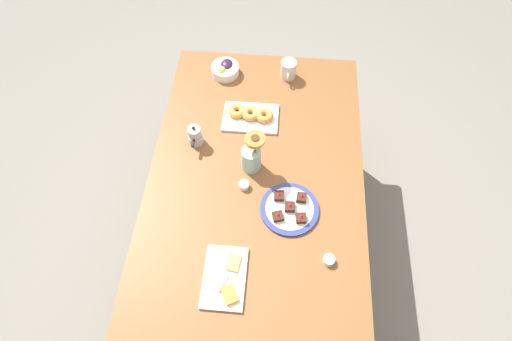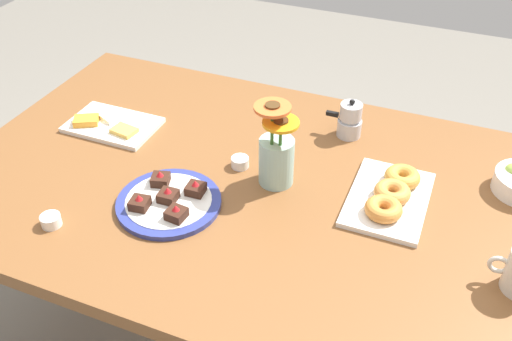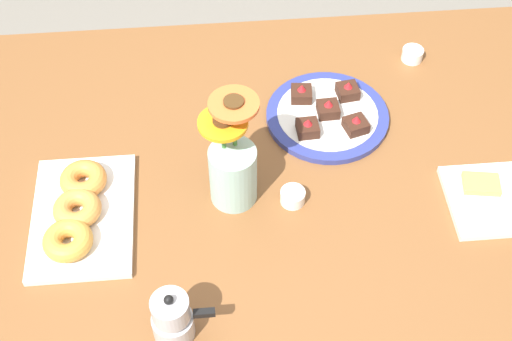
{
  "view_description": "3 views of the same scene",
  "coord_description": "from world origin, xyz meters",
  "views": [
    {
      "loc": [
        0.95,
        0.08,
        2.33
      ],
      "look_at": [
        0.0,
        0.0,
        0.78
      ],
      "focal_mm": 28.0,
      "sensor_mm": 36.0,
      "label": 1
    },
    {
      "loc": [
        -0.44,
        1.07,
        1.66
      ],
      "look_at": [
        0.0,
        0.0,
        0.78
      ],
      "focal_mm": 40.0,
      "sensor_mm": 36.0,
      "label": 2
    },
    {
      "loc": [
        -0.08,
        -0.87,
        1.84
      ],
      "look_at": [
        0.0,
        0.0,
        0.78
      ],
      "focal_mm": 50.0,
      "sensor_mm": 36.0,
      "label": 3
    }
  ],
  "objects": [
    {
      "name": "cheese_platter",
      "position": [
        0.5,
        -0.08,
        0.75
      ],
      "size": [
        0.26,
        0.17,
        0.03
      ],
      "color": "white",
      "rests_on": "dining_table"
    },
    {
      "name": "coffee_mug",
      "position": [
        -0.65,
        0.12,
        0.79
      ],
      "size": [
        0.12,
        0.08,
        0.1
      ],
      "color": "beige",
      "rests_on": "dining_table"
    },
    {
      "name": "dessert_plate",
      "position": [
        0.17,
        0.16,
        0.75
      ],
      "size": [
        0.26,
        0.26,
        0.05
      ],
      "color": "navy",
      "rests_on": "dining_table"
    },
    {
      "name": "jam_cup_berry",
      "position": [
        0.39,
        0.33,
        0.76
      ],
      "size": [
        0.05,
        0.05,
        0.03
      ],
      "color": "white",
      "rests_on": "dining_table"
    },
    {
      "name": "ground_plane",
      "position": [
        0.0,
        0.0,
        0.0
      ],
      "size": [
        6.0,
        6.0,
        0.0
      ],
      "primitive_type": "plane",
      "color": "slate"
    },
    {
      "name": "croissant_platter",
      "position": [
        -0.34,
        -0.06,
        0.76
      ],
      "size": [
        0.19,
        0.28,
        0.05
      ],
      "color": "white",
      "rests_on": "dining_table"
    },
    {
      "name": "moka_pot",
      "position": [
        -0.16,
        -0.31,
        0.79
      ],
      "size": [
        0.11,
        0.07,
        0.12
      ],
      "color": "#B7B7BC",
      "rests_on": "dining_table"
    },
    {
      "name": "grape_bowl",
      "position": [
        -0.64,
        -0.22,
        0.77
      ],
      "size": [
        0.15,
        0.15,
        0.07
      ],
      "color": "white",
      "rests_on": "dining_table"
    },
    {
      "name": "flower_vase",
      "position": [
        -0.05,
        -0.02,
        0.82
      ],
      "size": [
        0.11,
        0.11,
        0.24
      ],
      "color": "#99C1B7",
      "rests_on": "dining_table"
    },
    {
      "name": "dining_table",
      "position": [
        0.0,
        0.0,
        0.65
      ],
      "size": [
        1.6,
        1.0,
        0.74
      ],
      "color": "brown",
      "rests_on": "ground_plane"
    },
    {
      "name": "jam_cup_honey",
      "position": [
        0.07,
        -0.05,
        0.76
      ],
      "size": [
        0.05,
        0.05,
        0.03
      ],
      "color": "white",
      "rests_on": "dining_table"
    }
  ]
}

